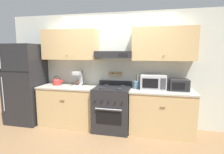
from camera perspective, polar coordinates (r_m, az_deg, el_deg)
ground_plane at (r=3.77m, az=-0.86°, el=-18.31°), size 16.00×16.00×0.00m
wall_back at (r=3.97m, az=1.07°, el=5.23°), size 5.20×0.46×2.55m
counter_left at (r=4.23m, az=-13.77°, el=-8.91°), size 1.31×0.65×0.91m
counter_right at (r=3.82m, az=15.78°, el=-10.86°), size 1.29×0.65×0.91m
stove_range at (r=3.85m, az=0.13°, el=-10.17°), size 0.76×0.73×1.03m
refrigerator at (r=4.65m, az=-26.37°, el=-1.95°), size 0.79×0.74×1.86m
tea_kettle at (r=4.31m, az=-17.52°, el=-1.46°), size 0.25×0.19×0.22m
coffee_maker at (r=4.09m, az=-10.92°, el=-0.42°), size 0.17×0.26×0.33m
microwave at (r=3.74m, az=13.33°, el=-1.60°), size 0.52×0.35×0.30m
utensil_crock at (r=3.75m, az=7.89°, el=-2.48°), size 0.14×0.14×0.31m
toaster_oven at (r=3.77m, az=21.06°, el=-2.41°), size 0.37×0.30×0.23m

